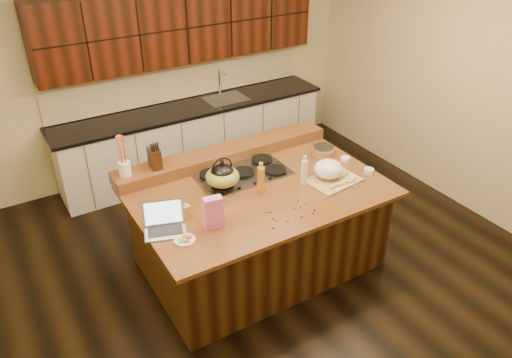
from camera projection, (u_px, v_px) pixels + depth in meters
room at (259, 149)px, 4.59m from camera, size 5.52×5.02×2.72m
island at (259, 227)px, 5.04m from camera, size 2.40×1.60×0.92m
back_ledge at (224, 154)px, 5.29m from camera, size 2.40×0.30×0.12m
cooktop at (243, 174)px, 5.02m from camera, size 0.92×0.52×0.05m
back_counter at (190, 102)px, 6.55m from camera, size 3.70×0.66×2.40m
kettle at (222, 175)px, 4.72m from camera, size 0.28×0.28×0.22m
green_bowl at (222, 177)px, 4.73m from camera, size 0.40×0.40×0.18m
laptop at (164, 223)px, 4.21m from camera, size 0.41×0.37×0.24m
oil_bottle at (261, 180)px, 4.68m from camera, size 0.08×0.08×0.27m
vinegar_bottle at (304, 172)px, 4.83m from camera, size 0.08×0.08×0.25m
wooden_tray at (330, 172)px, 4.90m from camera, size 0.53×0.42×0.20m
ramekin_a at (369, 171)px, 5.05m from camera, size 0.13×0.13×0.04m
ramekin_b at (320, 168)px, 5.10m from camera, size 0.12×0.12×0.04m
ramekin_c at (345, 159)px, 5.27m from camera, size 0.11×0.11×0.04m
strainer_bowl at (323, 152)px, 5.36m from camera, size 0.28×0.28×0.09m
kitchen_timer at (357, 185)px, 4.79m from camera, size 0.10×0.10×0.07m
pink_bag at (213, 213)px, 4.19m from camera, size 0.17×0.11×0.30m
candy_plate at (185, 240)px, 4.10m from camera, size 0.24×0.24×0.01m
package_box at (185, 213)px, 4.34m from camera, size 0.11×0.09×0.13m
utensil_crock at (125, 169)px, 4.75m from camera, size 0.14×0.14×0.14m
knife_block at (155, 158)px, 4.87m from camera, size 0.11×0.17×0.20m
gumdrop_0 at (273, 228)px, 4.24m from camera, size 0.02×0.02×0.02m
gumdrop_1 at (302, 216)px, 4.39m from camera, size 0.02×0.02×0.02m
gumdrop_2 at (270, 212)px, 4.45m from camera, size 0.02×0.02×0.02m
gumdrop_3 at (266, 212)px, 4.44m from camera, size 0.02×0.02×0.02m
gumdrop_4 at (294, 208)px, 4.50m from camera, size 0.02×0.02×0.02m
gumdrop_5 at (273, 218)px, 4.36m from camera, size 0.02×0.02×0.02m
gumdrop_6 at (313, 213)px, 4.43m from camera, size 0.02×0.02×0.02m
gumdrop_7 at (304, 203)px, 4.56m from camera, size 0.02×0.02×0.02m
gumdrop_8 at (314, 210)px, 4.47m from camera, size 0.02×0.02×0.02m
gumdrop_9 at (298, 201)px, 4.60m from camera, size 0.02×0.02×0.02m
gumdrop_10 at (300, 207)px, 4.51m from camera, size 0.02×0.02×0.02m
gumdrop_11 at (277, 220)px, 4.34m from camera, size 0.02×0.02×0.02m
gumdrop_12 at (288, 221)px, 4.32m from camera, size 0.02×0.02×0.02m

